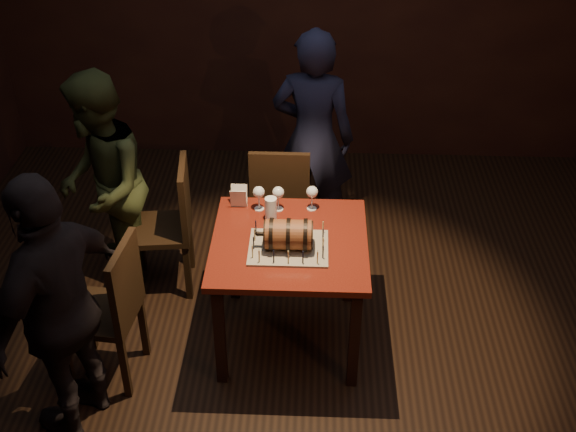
{
  "coord_description": "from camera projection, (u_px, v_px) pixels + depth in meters",
  "views": [
    {
      "loc": [
        0.16,
        -3.27,
        3.2
      ],
      "look_at": [
        0.02,
        0.05,
        0.95
      ],
      "focal_mm": 45.0,
      "sensor_mm": 36.0,
      "label": 1
    }
  ],
  "objects": [
    {
      "name": "pint_of_ale",
      "position": [
        271.0,
        210.0,
        4.3
      ],
      "size": [
        0.07,
        0.07,
        0.15
      ],
      "color": "silver",
      "rests_on": "pub_table"
    },
    {
      "name": "person_left_front",
      "position": [
        61.0,
        309.0,
        3.62
      ],
      "size": [
        0.72,
        0.99,
        1.57
      ],
      "primitive_type": "imported",
      "rotation": [
        0.0,
        0.0,
        -1.98
      ],
      "color": "black",
      "rests_on": "ground"
    },
    {
      "name": "wine_glass_left",
      "position": [
        259.0,
        193.0,
        4.36
      ],
      "size": [
        0.07,
        0.07,
        0.16
      ],
      "color": "silver",
      "rests_on": "pub_table"
    },
    {
      "name": "room_shell",
      "position": [
        283.0,
        149.0,
        3.72
      ],
      "size": [
        5.04,
        5.04,
        2.8
      ],
      "color": "black",
      "rests_on": "ground"
    },
    {
      "name": "wine_glass_mid",
      "position": [
        278.0,
        193.0,
        4.36
      ],
      "size": [
        0.07,
        0.07,
        0.16
      ],
      "color": "silver",
      "rests_on": "pub_table"
    },
    {
      "name": "menu_card",
      "position": [
        239.0,
        197.0,
        4.42
      ],
      "size": [
        0.1,
        0.05,
        0.13
      ],
      "primitive_type": null,
      "color": "white",
      "rests_on": "pub_table"
    },
    {
      "name": "birthday_candles",
      "position": [
        289.0,
        241.0,
        4.07
      ],
      "size": [
        0.4,
        0.3,
        0.09
      ],
      "color": "#DCCC83",
      "rests_on": "cake_board"
    },
    {
      "name": "wine_glass_right",
      "position": [
        312.0,
        193.0,
        4.37
      ],
      "size": [
        0.07,
        0.07,
        0.16
      ],
      "color": "silver",
      "rests_on": "pub_table"
    },
    {
      "name": "person_left_rear",
      "position": [
        102.0,
        186.0,
        4.63
      ],
      "size": [
        0.72,
        0.84,
        1.53
      ],
      "primitive_type": "imported",
      "rotation": [
        0.0,
        0.0,
        -1.36
      ],
      "color": "#333C1E",
      "rests_on": "ground"
    },
    {
      "name": "chair_left_front",
      "position": [
        112.0,
        305.0,
        4.04
      ],
      "size": [
        0.44,
        0.44,
        0.93
      ],
      "color": "black",
      "rests_on": "ground"
    },
    {
      "name": "chair_left_rear",
      "position": [
        172.0,
        220.0,
        4.73
      ],
      "size": [
        0.44,
        0.44,
        0.93
      ],
      "color": "black",
      "rests_on": "ground"
    },
    {
      "name": "chair_back",
      "position": [
        280.0,
        198.0,
        4.95
      ],
      "size": [
        0.4,
        0.4,
        0.93
      ],
      "color": "black",
      "rests_on": "ground"
    },
    {
      "name": "barrel_cake",
      "position": [
        288.0,
        235.0,
        4.04
      ],
      "size": [
        0.32,
        0.19,
        0.19
      ],
      "color": "brown",
      "rests_on": "cake_board"
    },
    {
      "name": "cake_board",
      "position": [
        288.0,
        248.0,
        4.09
      ],
      "size": [
        0.45,
        0.35,
        0.01
      ],
      "primitive_type": "cube",
      "color": "gray",
      "rests_on": "pub_table"
    },
    {
      "name": "pub_table",
      "position": [
        289.0,
        256.0,
        4.22
      ],
      "size": [
        0.9,
        0.9,
        0.75
      ],
      "color": "#4D130C",
      "rests_on": "ground"
    },
    {
      "name": "person_back",
      "position": [
        313.0,
        138.0,
        5.09
      ],
      "size": [
        0.64,
        0.48,
        1.6
      ],
      "primitive_type": "imported",
      "rotation": [
        0.0,
        0.0,
        2.97
      ],
      "color": "black",
      "rests_on": "ground"
    }
  ]
}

